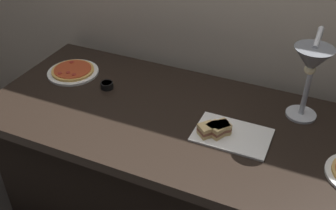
% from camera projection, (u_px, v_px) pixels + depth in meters
% --- Properties ---
extents(buffet_table, '(1.90, 0.84, 0.76)m').
position_uv_depth(buffet_table, '(182.00, 175.00, 2.06)').
color(buffet_table, black).
rests_on(buffet_table, ground_plane).
extents(heat_lamp, '(0.15, 0.34, 0.45)m').
position_uv_depth(heat_lamp, '(311.00, 66.00, 1.55)').
color(heat_lamp, '#B7BABF').
rests_on(heat_lamp, buffet_table).
extents(pizza_plate_front, '(0.28, 0.28, 0.03)m').
position_uv_depth(pizza_plate_front, '(73.00, 71.00, 2.17)').
color(pizza_plate_front, white).
rests_on(pizza_plate_front, buffet_table).
extents(sandwich_platter, '(0.33, 0.22, 0.06)m').
position_uv_depth(sandwich_platter, '(224.00, 132.00, 1.73)').
color(sandwich_platter, white).
rests_on(sandwich_platter, buffet_table).
extents(sauce_cup_near, '(0.07, 0.07, 0.03)m').
position_uv_depth(sauce_cup_near, '(107.00, 85.00, 2.05)').
color(sauce_cup_near, black).
rests_on(sauce_cup_near, buffet_table).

